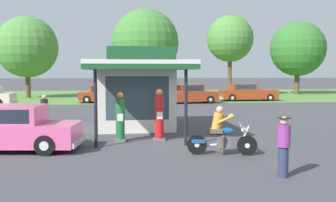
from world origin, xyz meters
TOP-DOWN VIEW (x-y plane):
  - ground_plane at (0.00, 0.00)m, footprint 300.00×300.00m
  - grass_verge_strip at (0.00, 30.00)m, footprint 120.00×24.00m
  - service_station_kiosk at (-0.29, 3.87)m, footprint 4.11×7.24m
  - gas_pump_nearside at (-1.05, 0.59)m, footprint 0.44×0.44m
  - gas_pump_offside at (0.46, 0.59)m, footprint 0.44×0.44m
  - motorcycle_with_rider at (2.16, -2.28)m, footprint 2.21×0.79m
  - featured_classic_sedan at (-5.03, -0.66)m, footprint 5.62×2.44m
  - parked_car_back_row_left at (10.64, 20.47)m, footprint 5.42×1.96m
  - parked_car_back_row_far_right at (-2.21, 19.88)m, footprint 5.11×2.27m
  - parked_car_second_row_spare at (4.78, 18.36)m, footprint 5.25×2.33m
  - bystander_admiring_sedan at (-2.19, 10.09)m, footprint 0.34×0.34m
  - bystander_standing_back_lot at (3.04, -5.09)m, footprint 0.34×0.34m
  - bystander_strolling_foreground at (-4.63, 4.76)m, footprint 0.34×0.34m
  - tree_oak_centre at (1.86, 30.03)m, footprint 7.54×7.54m
  - tree_oak_distant_spare at (-10.39, 27.21)m, footprint 6.25×6.25m
  - tree_oak_right at (11.26, 28.58)m, footprint 5.20×5.20m
  - tree_oak_far_right at (20.17, 30.13)m, footprint 6.49×6.49m

SIDE VIEW (x-z plane):
  - ground_plane at x=0.00m, z-range 0.00..0.00m
  - grass_verge_strip at x=0.00m, z-range 0.00..0.01m
  - motorcycle_with_rider at x=2.16m, z-range -0.14..1.44m
  - parked_car_back_row_far_right at x=-2.21m, z-range -0.08..1.44m
  - featured_classic_sedan at x=-5.03m, z-range -0.08..1.46m
  - parked_car_second_row_spare at x=4.78m, z-range -0.08..1.53m
  - parked_car_back_row_left at x=10.64m, z-range -0.06..1.52m
  - bystander_admiring_sedan at x=-2.19m, z-range 0.05..1.59m
  - bystander_standing_back_lot at x=3.04m, z-range 0.05..1.60m
  - bystander_strolling_foreground at x=-4.63m, z-range 0.04..1.61m
  - gas_pump_nearside at x=-1.05m, z-range -0.08..1.81m
  - gas_pump_offside at x=0.46m, z-range -0.08..1.92m
  - service_station_kiosk at x=-0.29m, z-range 0.02..3.56m
  - tree_oak_distant_spare at x=-10.39m, z-range 1.02..9.33m
  - tree_oak_far_right at x=20.17m, z-range 0.89..9.53m
  - tree_oak_centre at x=1.86m, z-range 1.08..10.79m
  - tree_oak_right at x=11.26m, z-range 1.85..10.82m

